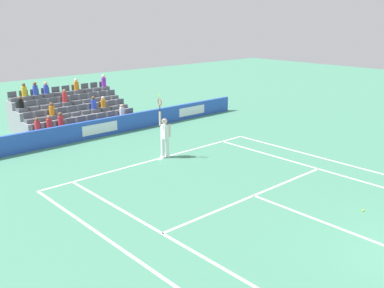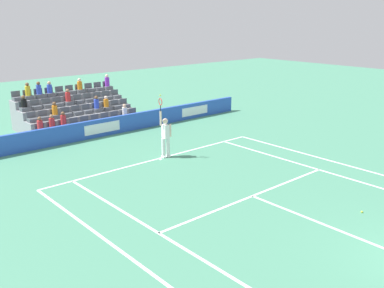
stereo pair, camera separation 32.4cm
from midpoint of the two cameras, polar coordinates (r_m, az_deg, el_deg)
name	(u,v)px [view 1 (the left image)]	position (r m, az deg, el deg)	size (l,w,h in m)	color
line_baseline	(158,159)	(19.19, -5.01, -1.96)	(10.97, 0.10, 0.01)	white
line_service	(254,195)	(15.45, 7.56, -6.76)	(8.23, 0.10, 0.01)	white
line_centre_service	(336,227)	(13.82, 17.86, -10.40)	(0.10, 6.40, 0.01)	white
line_singles_sideline_left	(172,239)	(12.55, -3.38, -12.44)	(0.10, 11.89, 0.01)	white
line_singles_sideline_right	(328,172)	(18.38, 17.02, -3.50)	(0.10, 11.89, 0.01)	white
line_doubles_sideline_left	(132,257)	(11.86, -8.69, -14.49)	(0.10, 11.89, 0.01)	white
line_doubles_sideline_right	(345,164)	(19.52, 19.11, -2.53)	(0.10, 11.89, 0.01)	white
line_centre_mark	(159,159)	(19.11, -4.82, -2.03)	(0.10, 0.20, 0.01)	white
sponsor_barrier	(99,128)	(23.06, -12.56, 2.07)	(19.37, 0.22, 0.93)	blue
tennis_player	(165,136)	(19.09, -4.12, 1.06)	(0.52, 0.39, 2.85)	white
stadium_stand	(72,115)	(25.54, -15.93, 3.75)	(6.20, 3.80, 2.62)	gray
loose_tennis_ball	(363,210)	(15.13, 21.08, -8.19)	(0.07, 0.07, 0.07)	#D1E533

